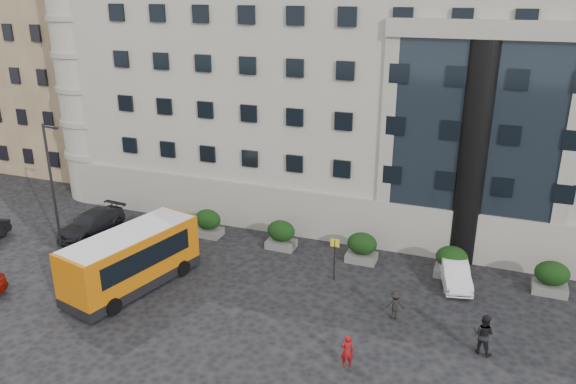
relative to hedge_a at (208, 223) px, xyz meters
name	(u,v)px	position (x,y,z in m)	size (l,w,h in m)	color
ground	(205,305)	(4.00, -7.80, -0.93)	(120.00, 120.00, 0.00)	black
civic_building	(406,77)	(10.00, 14.20, 8.07)	(44.00, 24.00, 18.00)	#A09C8D
entrance_column	(473,156)	(16.00, 2.50, 5.57)	(1.80, 1.80, 13.00)	black
apartment_near	(73,52)	(-20.00, 12.20, 9.07)	(14.00, 14.00, 20.00)	#80644A
apartment_far	(155,27)	(-23.00, 30.20, 10.07)	(13.00, 13.00, 22.00)	#7E6349
hedge_a	(208,223)	(0.00, 0.00, 0.00)	(1.80, 1.26, 1.84)	#5C5B59
hedge_b	(281,234)	(5.20, 0.00, 0.00)	(1.80, 1.26, 1.84)	#5C5B59
hedge_c	(362,247)	(10.40, 0.00, 0.00)	(1.80, 1.26, 1.84)	#5C5B59
hedge_d	(451,261)	(15.60, 0.00, 0.00)	(1.80, 1.26, 1.84)	#5C5B59
hedge_e	(551,277)	(20.80, 0.00, 0.00)	(1.80, 1.26, 1.84)	#5C5B59
street_lamp	(52,182)	(-7.94, -4.80, 3.44)	(1.16, 0.18, 8.00)	#262628
bus_stop_sign	(335,252)	(9.50, -2.80, 0.80)	(0.50, 0.08, 2.52)	#262628
minibus	(131,258)	(-0.60, -7.46, 0.86)	(4.42, 8.20, 3.25)	#BF5F09
red_truck	(165,157)	(-9.96, 10.61, 0.56)	(2.80, 5.53, 2.91)	maroon
parked_car_c	(91,223)	(-7.50, -2.41, -0.20)	(2.05, 5.05, 1.47)	black
parked_car_d	(135,172)	(-11.51, 8.20, -0.32)	(2.04, 4.41, 1.23)	black
white_taxi	(455,273)	(15.88, -0.80, -0.27)	(1.40, 4.02, 1.32)	silver
pedestrian_a	(347,351)	(12.20, -10.00, -0.14)	(0.58, 0.38, 1.58)	maroon
pedestrian_b	(483,334)	(17.64, -6.87, 0.05)	(0.95, 0.74, 1.95)	black
pedestrian_c	(395,305)	(13.43, -5.48, -0.17)	(0.98, 0.57, 1.52)	black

